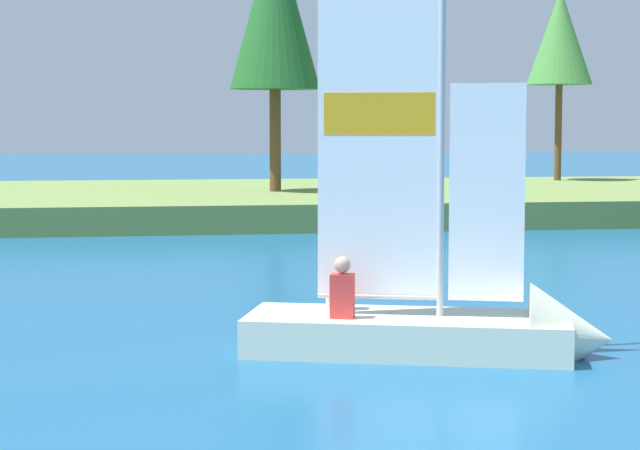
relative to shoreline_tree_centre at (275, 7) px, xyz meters
name	(u,v)px	position (x,y,z in m)	size (l,w,h in m)	color
shore_bank	(216,202)	(-1.71, 0.93, -5.82)	(80.00, 13.54, 0.73)	olive
shoreline_tree_centre	(275,7)	(0.00, 0.00, 0.00)	(2.70, 2.70, 7.95)	brown
shoreline_tree_midright	(560,38)	(10.74, 5.12, -0.43)	(2.31, 2.31, 6.74)	brown
sailboat	(465,322)	(-0.23, -21.36, -5.79)	(4.59, 2.67, 6.02)	silver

